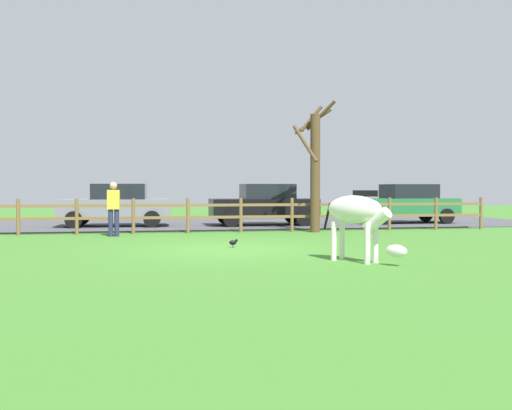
# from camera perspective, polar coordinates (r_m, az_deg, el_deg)

# --- Properties ---
(ground_plane) EXTENTS (60.00, 60.00, 0.00)m
(ground_plane) POSITION_cam_1_polar(r_m,az_deg,el_deg) (13.63, -2.89, -4.43)
(ground_plane) COLOR #3D7528
(parking_asphalt) EXTENTS (28.00, 7.40, 0.05)m
(parking_asphalt) POSITION_cam_1_polar(r_m,az_deg,el_deg) (22.85, -5.89, -1.89)
(parking_asphalt) COLOR #47474C
(parking_asphalt) RESTS_ON ground_plane
(paddock_fence) EXTENTS (20.85, 0.11, 1.13)m
(paddock_fence) POSITION_cam_1_polar(r_m,az_deg,el_deg) (18.49, -6.83, -0.83)
(paddock_fence) COLOR brown
(paddock_fence) RESTS_ON ground_plane
(bare_tree) EXTENTS (1.50, 1.49, 4.39)m
(bare_tree) POSITION_cam_1_polar(r_m,az_deg,el_deg) (18.91, 5.91, 3.88)
(bare_tree) COLOR #513A23
(bare_tree) RESTS_ON ground_plane
(zebra) EXTENTS (1.30, 1.66, 1.41)m
(zebra) POSITION_cam_1_polar(r_m,az_deg,el_deg) (11.36, 10.18, -0.99)
(zebra) COLOR white
(zebra) RESTS_ON ground_plane
(crow_on_grass) EXTENTS (0.21, 0.10, 0.20)m
(crow_on_grass) POSITION_cam_1_polar(r_m,az_deg,el_deg) (13.97, -2.28, -3.76)
(crow_on_grass) COLOR black
(crow_on_grass) RESTS_ON ground_plane
(parked_car_green) EXTENTS (4.02, 1.93, 1.56)m
(parked_car_green) POSITION_cam_1_polar(r_m,az_deg,el_deg) (23.70, 14.79, 0.17)
(parked_car_green) COLOR #236B38
(parked_car_green) RESTS_ON parking_asphalt
(parked_car_grey) EXTENTS (4.06, 1.99, 1.56)m
(parked_car_grey) POSITION_cam_1_polar(r_m,az_deg,el_deg) (21.55, -13.80, 0.03)
(parked_car_grey) COLOR slate
(parked_car_grey) RESTS_ON parking_asphalt
(parked_car_black) EXTENTS (4.02, 1.92, 1.56)m
(parked_car_black) POSITION_cam_1_polar(r_m,az_deg,el_deg) (21.60, 0.83, 0.08)
(parked_car_black) COLOR black
(parked_car_black) RESTS_ON parking_asphalt
(visitor_near_fence) EXTENTS (0.37, 0.23, 1.64)m
(visitor_near_fence) POSITION_cam_1_polar(r_m,az_deg,el_deg) (17.59, -14.08, -0.13)
(visitor_near_fence) COLOR #232847
(visitor_near_fence) RESTS_ON ground_plane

